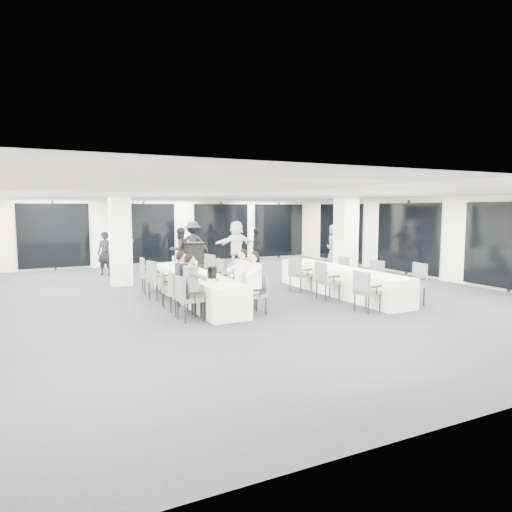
{
  "coord_description": "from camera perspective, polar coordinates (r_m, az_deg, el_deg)",
  "views": [
    {
      "loc": [
        -5.27,
        -11.39,
        2.41
      ],
      "look_at": [
        0.24,
        -0.2,
        1.1
      ],
      "focal_mm": 32.0,
      "sensor_mm": 36.0,
      "label": 1
    }
  ],
  "objects": [
    {
      "name": "room",
      "position": [
        13.97,
        -0.01,
        1.8
      ],
      "size": [
        14.04,
        16.04,
        2.84
      ],
      "color": "#232429",
      "rests_on": "ground"
    },
    {
      "name": "column_left",
      "position": [
        14.83,
        -16.59,
        1.84
      ],
      "size": [
        0.6,
        0.6,
        2.8
      ],
      "primitive_type": "cube",
      "color": "white",
      "rests_on": "floor"
    },
    {
      "name": "column_right",
      "position": [
        15.63,
        11.15,
        2.18
      ],
      "size": [
        0.6,
        0.6,
        2.8
      ],
      "primitive_type": "cube",
      "color": "white",
      "rests_on": "floor"
    },
    {
      "name": "banquet_table_main",
      "position": [
        11.94,
        -7.59,
        -3.87
      ],
      "size": [
        0.9,
        5.0,
        0.75
      ],
      "primitive_type": "cube",
      "color": "white",
      "rests_on": "floor"
    },
    {
      "name": "banquet_table_side",
      "position": [
        13.03,
        10.44,
        -3.09
      ],
      "size": [
        0.9,
        5.0,
        0.75
      ],
      "primitive_type": "cube",
      "color": "white",
      "rests_on": "floor"
    },
    {
      "name": "cocktail_table",
      "position": [
        17.07,
        -7.74,
        -0.2
      ],
      "size": [
        0.83,
        0.83,
        1.15
      ],
      "color": "black",
      "rests_on": "floor"
    },
    {
      "name": "chair_main_left_near",
      "position": [
        9.9,
        -8.7,
        -4.88
      ],
      "size": [
        0.53,
        0.58,
        0.97
      ],
      "rotation": [
        0.0,
        0.0,
        -1.48
      ],
      "color": "#4E5055",
      "rests_on": "floor"
    },
    {
      "name": "chair_main_left_second",
      "position": [
        10.51,
        -9.75,
        -4.34
      ],
      "size": [
        0.49,
        0.54,
        0.95
      ],
      "rotation": [
        0.0,
        0.0,
        -1.58
      ],
      "color": "#4E5055",
      "rests_on": "floor"
    },
    {
      "name": "chair_main_left_mid",
      "position": [
        11.4,
        -11.05,
        -3.75
      ],
      "size": [
        0.51,
        0.54,
        0.88
      ],
      "rotation": [
        0.0,
        0.0,
        -1.73
      ],
      "color": "#4E5055",
      "rests_on": "floor"
    },
    {
      "name": "chair_main_left_fourth",
      "position": [
        12.3,
        -12.28,
        -2.66
      ],
      "size": [
        0.62,
        0.65,
        1.03
      ],
      "rotation": [
        0.0,
        0.0,
        -1.35
      ],
      "color": "#4E5055",
      "rests_on": "floor"
    },
    {
      "name": "chair_main_left_far",
      "position": [
        13.31,
        -13.37,
        -2.09
      ],
      "size": [
        0.54,
        0.6,
        1.01
      ],
      "rotation": [
        0.0,
        0.0,
        -1.64
      ],
      "color": "#4E5055",
      "rests_on": "floor"
    },
    {
      "name": "chair_main_right_near",
      "position": [
        10.47,
        0.15,
        -4.41
      ],
      "size": [
        0.51,
        0.55,
        0.91
      ],
      "rotation": [
        0.0,
        0.0,
        1.69
      ],
      "color": "#4E5055",
      "rests_on": "floor"
    },
    {
      "name": "chair_main_right_second",
      "position": [
        11.01,
        -1.26,
        -3.63
      ],
      "size": [
        0.55,
        0.6,
        1.0
      ],
      "rotation": [
        0.0,
        0.0,
        1.67
      ],
      "color": "#4E5055",
      "rests_on": "floor"
    },
    {
      "name": "chair_main_right_mid",
      "position": [
        11.92,
        -3.32,
        -2.95
      ],
      "size": [
        0.6,
        0.63,
        0.98
      ],
      "rotation": [
        0.0,
        0.0,
        1.82
      ],
      "color": "#4E5055",
      "rests_on": "floor"
    },
    {
      "name": "chair_main_right_fourth",
      "position": [
        12.86,
        -5.09,
        -2.28
      ],
      "size": [
        0.52,
        0.58,
        0.99
      ],
      "rotation": [
        0.0,
        0.0,
        1.53
      ],
      "color": "#4E5055",
      "rests_on": "floor"
    },
    {
      "name": "chair_main_right_far",
      "position": [
        13.6,
        -6.3,
        -1.72
      ],
      "size": [
        0.62,
        0.66,
        1.04
      ],
      "rotation": [
        0.0,
        0.0,
        1.8
      ],
      "color": "#4E5055",
      "rests_on": "floor"
    },
    {
      "name": "chair_side_left_near",
      "position": [
        10.88,
        13.5,
        -4.01
      ],
      "size": [
        0.57,
        0.6,
        0.96
      ],
      "rotation": [
        0.0,
        0.0,
        -1.38
      ],
      "color": "#4E5055",
      "rests_on": "floor"
    },
    {
      "name": "chair_side_left_mid",
      "position": [
        12.13,
        8.65,
        -2.79
      ],
      "size": [
        0.51,
        0.57,
        1.0
      ],
      "rotation": [
        0.0,
        0.0,
        -1.58
      ],
      "color": "#4E5055",
      "rests_on": "floor"
    },
    {
      "name": "chair_side_left_far",
      "position": [
        13.23,
        5.34,
        -1.98
      ],
      "size": [
        0.62,
        0.65,
        1.02
      ],
      "rotation": [
        0.0,
        0.0,
        -1.33
      ],
      "color": "#4E5055",
      "rests_on": "floor"
    },
    {
      "name": "chair_side_right_near",
      "position": [
        12.09,
        19.2,
        -2.99
      ],
      "size": [
        0.59,
        0.63,
        1.04
      ],
      "rotation": [
        0.0,
        0.0,
        1.44
      ],
      "color": "#4E5055",
      "rests_on": "floor"
    },
    {
      "name": "chair_side_right_mid",
      "position": [
        13.17,
        14.55,
        -2.36
      ],
      "size": [
        0.58,
        0.61,
        0.95
      ],
      "rotation": [
        0.0,
        0.0,
        1.83
      ],
      "color": "#4E5055",
      "rests_on": "floor"
    },
    {
      "name": "chair_side_right_far",
      "position": [
        14.36,
        10.54,
        -1.67
      ],
      "size": [
        0.51,
        0.56,
        0.91
      ],
      "rotation": [
        0.0,
        0.0,
        1.7
      ],
      "color": "#4E5055",
      "rests_on": "floor"
    },
    {
      "name": "seated_guest_a",
      "position": [
        9.91,
        -7.81,
        -3.32
      ],
      "size": [
        0.5,
        0.38,
        1.44
      ],
      "rotation": [
        0.0,
        0.0,
        -1.57
      ],
      "color": "#54575C",
      "rests_on": "floor"
    },
    {
      "name": "seated_guest_b",
      "position": [
        10.51,
        -8.9,
        -2.81
      ],
      "size": [
        0.5,
        0.38,
        1.44
      ],
      "rotation": [
        0.0,
        0.0,
        -1.57
      ],
      "color": "black",
      "rests_on": "floor"
    },
    {
      "name": "seated_guest_c",
      "position": [
        10.34,
        -0.63,
        -2.89
      ],
      "size": [
        0.5,
        0.38,
        1.44
      ],
      "rotation": [
        0.0,
        0.0,
        1.57
      ],
      "color": "white",
      "rests_on": "floor"
    },
    {
      "name": "seated_guest_d",
      "position": [
        10.9,
        -2.05,
        -2.43
      ],
      "size": [
        0.5,
        0.38,
        1.44
      ],
      "rotation": [
        0.0,
        0.0,
        1.57
      ],
      "color": "white",
      "rests_on": "floor"
    },
    {
      "name": "standing_guest_a",
      "position": [
        17.34,
        -15.98,
        1.28
      ],
      "size": [
        0.97,
        0.9,
        2.11
      ],
      "primitive_type": "imported",
      "rotation": [
        0.0,
        0.0,
        0.48
      ],
      "color": "#54575C",
      "rests_on": "floor"
    },
    {
      "name": "standing_guest_b",
      "position": [
        17.23,
        -9.48,
        1.09
      ],
      "size": [
        1.04,
        0.79,
        1.92
      ],
      "primitive_type": "imported",
      "rotation": [
        0.0,
        0.0,
        3.41
      ],
      "color": "black",
      "rests_on": "floor"
    },
    {
      "name": "standing_guest_c",
      "position": [
        18.78,
        -7.88,
        1.84
      ],
      "size": [
        1.54,
        1.17,
        2.13
      ],
      "primitive_type": "imported",
      "rotation": [
        0.0,
        0.0,
        2.75
      ],
      "color": "black",
      "rests_on": "floor"
    },
    {
      "name": "standing_guest_d",
      "position": [
        18.64,
        0.08,
        1.39
      ],
      "size": [
        1.17,
        1.19,
        1.82
      ],
      "primitive_type": "imported",
      "rotation": [
        0.0,
        0.0,
        3.96
      ],
      "color": "black",
      "rests_on": "floor"
    },
    {
      "name": "standing_guest_e",
      "position": [
        19.04,
        9.75,
        1.65
      ],
      "size": [
        0.74,
        1.04,
        1.99
      ],
      "primitive_type": "imported",
      "rotation": [
        0.0,
        0.0,
        1.4
      ],
      "color": "#54575C",
      "rests_on": "floor"
    },
    {
      "name": "standing_guest_f",
      "position": [
        18.54,
        -2.47,
        1.86
      ],
      "size": [
        2.07,
        1.09,
        2.15
      ],
      "primitive_type": "imported",
      "rotation": [
        0.0,
        0.0,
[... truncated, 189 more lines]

